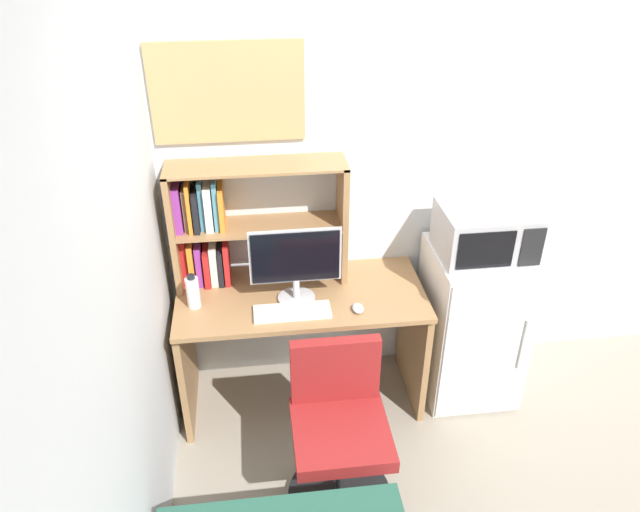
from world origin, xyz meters
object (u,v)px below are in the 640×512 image
Objects in this scene: water_bottle at (193,292)px; microwave at (486,232)px; hutch_bookshelf at (230,225)px; monitor at (296,262)px; desk_chair at (339,438)px; computer_mouse at (358,308)px; mini_fridge at (471,322)px; keyboard at (292,312)px; wall_corkboard at (228,93)px.

microwave is at bearing 1.80° from water_bottle.
monitor is at bearing -36.63° from hutch_bookshelf.
microwave is 1.31m from desk_chair.
computer_mouse is 0.18× the size of microwave.
mini_fridge is 1.10× the size of desk_chair.
microwave is at bearing 2.98° from monitor.
computer_mouse is 0.65m from desk_chair.
monitor is 0.97× the size of microwave.
hutch_bookshelf is 2.34× the size of keyboard.
water_bottle is 0.26× the size of wall_corkboard.
keyboard is at bearing -170.53° from microwave.
wall_corkboard is at bearing 118.38° from keyboard.
water_bottle is at bearing 179.53° from monitor.
desk_chair is at bearing -77.50° from monitor.
wall_corkboard is (-1.31, 0.30, 1.31)m from mini_fridge.
monitor reaches higher than keyboard.
hutch_bookshelf is at bearing 171.92° from microwave.
hutch_bookshelf is 1.23m from desk_chair.
computer_mouse is 0.80m from mini_fridge.
microwave reaches higher than keyboard.
hutch_bookshelf is 4.80× the size of water_bottle.
wall_corkboard reaches higher than monitor.
keyboard is at bearing 176.99° from computer_mouse.
monitor is 2.46× the size of water_bottle.
computer_mouse is 0.86m from water_bottle.
computer_mouse is at bearing -165.06° from mini_fridge.
computer_mouse is at bearing -9.75° from water_bottle.
hutch_bookshelf is 0.41m from water_bottle.
mini_fridge is 1.23× the size of wall_corkboard.
hutch_bookshelf is 1.36m from microwave.
mini_fridge is at bearing 1.69° from water_bottle.
water_bottle is 0.21× the size of mini_fridge.
wall_corkboard reaches higher than water_bottle.
keyboard is at bearing 108.70° from desk_chair.
hutch_bookshelf is 0.68m from wall_corkboard.
keyboard is 0.66m from desk_chair.
microwave is (1.02, 0.05, 0.08)m from monitor.
mini_fridge reaches higher than keyboard.
monitor is 1.02m from microwave.
microwave is (0.71, 0.19, 0.30)m from computer_mouse.
microwave reaches higher than computer_mouse.
desk_chair is at bearing -61.84° from hutch_bookshelf.
microwave reaches higher than monitor.
monitor is 0.26m from keyboard.
hutch_bookshelf is 1.95× the size of monitor.
microwave reaches higher than water_bottle.
computer_mouse is at bearing -24.56° from monitor.
microwave reaches higher than mini_fridge.
keyboard is 1.14m from wall_corkboard.
desk_chair is (-0.88, -0.68, -0.69)m from microwave.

